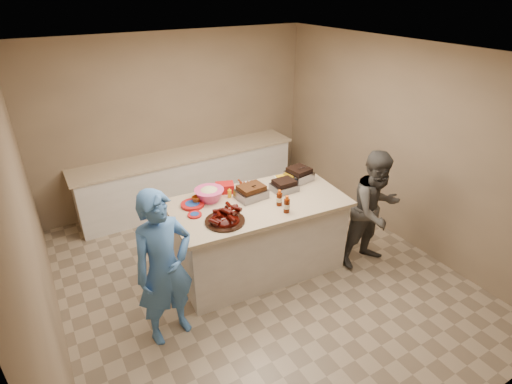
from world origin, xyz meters
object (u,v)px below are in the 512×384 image
guest_gray (367,260)px  bbq_bottle_b (286,212)px  rib_platter (225,222)px  roasting_pan (299,180)px  bbq_bottle_a (279,205)px  plastic_cup (196,204)px  guest_blue (173,331)px  island (258,267)px  coleslaw_bowl (210,200)px  mustard_bottle (230,197)px

guest_gray → bbq_bottle_b: bearing=170.1°
rib_platter → bbq_bottle_b: 0.72m
roasting_pan → bbq_bottle_b: size_ratio=1.43×
roasting_pan → rib_platter: bearing=-169.8°
bbq_bottle_a → guest_gray: 1.59m
bbq_bottle_b → plastic_cup: 1.07m
guest_blue → guest_gray: guest_gray is taller
island → bbq_bottle_a: 1.03m
island → guest_gray: island is taller
coleslaw_bowl → island: bearing=-32.6°
island → coleslaw_bowl: size_ratio=5.88×
plastic_cup → guest_blue: (-0.68, -0.78, -0.99)m
rib_platter → coleslaw_bowl: size_ratio=1.24×
island → guest_blue: size_ratio=1.24×
roasting_pan → guest_gray: roasting_pan is taller
island → guest_gray: bearing=-19.9°
roasting_pan → guest_gray: 1.42m
island → bbq_bottle_b: size_ratio=10.07×
roasting_pan → mustard_bottle: (-1.01, 0.03, -0.00)m
island → mustard_bottle: 1.05m
rib_platter → roasting_pan: size_ratio=1.49×
guest_blue → guest_gray: (2.68, -0.14, 0.00)m
bbq_bottle_b → bbq_bottle_a: bearing=84.6°
coleslaw_bowl → bbq_bottle_a: size_ratio=1.80×
coleslaw_bowl → guest_gray: (1.83, -0.93, -0.99)m
rib_platter → island: bearing=21.7°
rib_platter → mustard_bottle: size_ratio=3.42×
bbq_bottle_a → guest_gray: bbq_bottle_a is taller
rib_platter → mustard_bottle: 0.56m
mustard_bottle → guest_blue: 1.64m
roasting_pan → bbq_bottle_a: bearing=-152.4°
rib_platter → bbq_bottle_a: size_ratio=2.23×
coleslaw_bowl → bbq_bottle_b: coleslaw_bowl is taller
island → rib_platter: rib_platter is taller
mustard_bottle → plastic_cup: (-0.41, 0.05, 0.00)m
bbq_bottle_a → guest_blue: 1.82m
roasting_pan → bbq_bottle_a: size_ratio=1.50×
bbq_bottle_b → guest_blue: bbq_bottle_b is taller
coleslaw_bowl → bbq_bottle_a: coleslaw_bowl is taller
bbq_bottle_b → mustard_bottle: bearing=121.6°
coleslaw_bowl → plastic_cup: bearing=-178.5°
bbq_bottle_b → rib_platter: bearing=166.4°
bbq_bottle_b → guest_blue: 1.79m
bbq_bottle_a → mustard_bottle: size_ratio=1.53×
roasting_pan → bbq_bottle_a: bbq_bottle_a is taller
rib_platter → bbq_bottle_b: size_ratio=2.13×
island → plastic_cup: size_ratio=20.20×
mustard_bottle → roasting_pan: bearing=-2.0°
mustard_bottle → guest_blue: mustard_bottle is taller
island → mustard_bottle: mustard_bottle is taller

